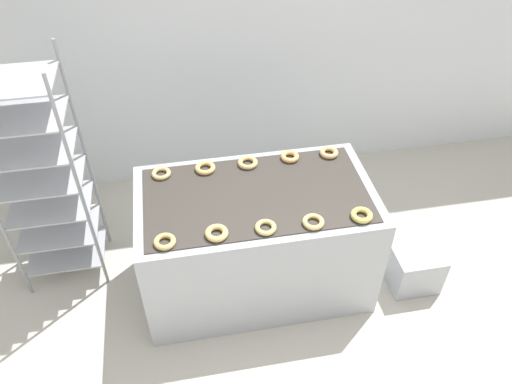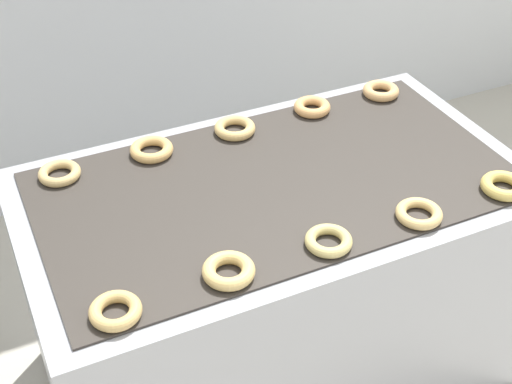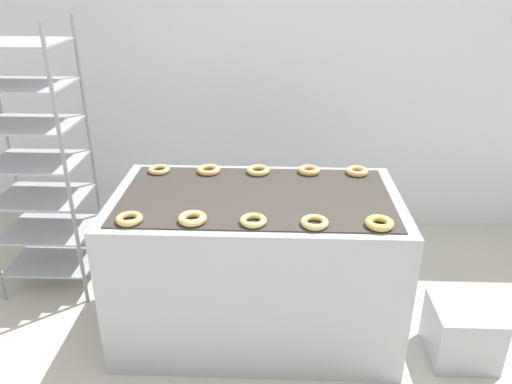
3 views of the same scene
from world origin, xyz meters
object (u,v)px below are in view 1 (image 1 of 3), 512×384
Objects in this scene: glaze_bin at (413,266)px; donut_near_right at (313,222)px; fryer_machine at (256,240)px; donut_near_rightmost at (362,215)px; baking_rack_cart at (41,178)px; donut_far_right at (290,157)px; donut_far_rightmost at (329,153)px; donut_near_left at (217,233)px; donut_far_center at (247,163)px; donut_far_left at (205,168)px; donut_far_leftmost at (161,173)px; donut_near_center at (266,227)px; donut_near_leftmost at (165,242)px.

glaze_bin is 2.60× the size of donut_near_right.
fryer_machine is 11.46× the size of donut_near_rightmost.
donut_far_right is at bearing -2.44° from baking_rack_cart.
donut_near_right is 1.02× the size of donut_far_rightmost.
baking_rack_cart is at bearing 166.32° from glaze_bin.
glaze_bin is 1.64m from donut_near_left.
donut_far_right is at bearing 2.29° from donut_far_center.
donut_far_left is at bearing 159.95° from glaze_bin.
glaze_bin is 2.67× the size of donut_far_leftmost.
donut_far_right is at bearing 147.15° from glaze_bin.
donut_near_left reaches higher than glaze_bin.
donut_far_right is (0.91, 0.02, 0.00)m from donut_far_leftmost.
fryer_machine is at bearing -89.21° from donut_far_center.
donut_near_center is at bearing -64.63° from donut_far_left.
donut_far_center reaches higher than donut_near_center.
donut_near_right is (1.71, -0.74, -0.00)m from baking_rack_cart.
baking_rack_cart reaches higher than donut_far_rightmost.
donut_near_center is (0.30, -0.00, -0.00)m from donut_near_left.
baking_rack_cart reaches higher than donut_far_right.
baking_rack_cart reaches higher than glaze_bin.
donut_far_center reaches higher than donut_near_right.
donut_far_leftmost is (-1.21, 0.64, -0.00)m from donut_near_rightmost.
donut_near_left is 0.60m from donut_near_right.
glaze_bin is 1.26m from donut_far_right.
donut_near_right reaches higher than donut_far_leftmost.
donut_near_leftmost is at bearing -179.91° from donut_near_rightmost.
donut_far_left is at bearing 90.12° from donut_near_left.
glaze_bin is at bearing 5.27° from donut_near_center.
donut_far_leftmost is (0.81, -0.09, -0.00)m from baking_rack_cart.
donut_far_center is at bearing 0.85° from donut_far_leftmost.
donut_far_leftmost is at bearing 144.44° from donut_near_right.
glaze_bin is 2.50× the size of donut_near_left.
donut_near_left reaches higher than fryer_machine.
donut_far_left is (0.30, 0.00, 0.00)m from donut_far_leftmost.
fryer_machine is 4.49× the size of glaze_bin.
donut_near_center is (0.00, -0.33, 0.46)m from fryer_machine.
baking_rack_cart is 13.37× the size of donut_far_leftmost.
donut_far_right is at bearing 36.05° from donut_near_leftmost.
donut_near_right is (0.29, -0.01, 0.00)m from donut_near_center.
glaze_bin is 1.73m from donut_far_left.
donut_far_rightmost is (0.29, -0.00, 0.00)m from donut_far_right.
donut_far_center is (0.61, 0.66, 0.00)m from donut_near_leftmost.
baking_rack_cart is 12.78× the size of donut_near_rightmost.
donut_far_right is (-0.86, 0.55, 0.74)m from glaze_bin.
baking_rack_cart is at bearing 176.50° from donut_far_center.
donut_far_right reaches higher than donut_far_leftmost.
donut_far_right reaches higher than donut_far_left.
donut_near_center is 0.73m from donut_far_right.
fryer_machine is at bearing -151.03° from donut_far_rightmost.
donut_far_leftmost is at bearing 163.27° from glaze_bin.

